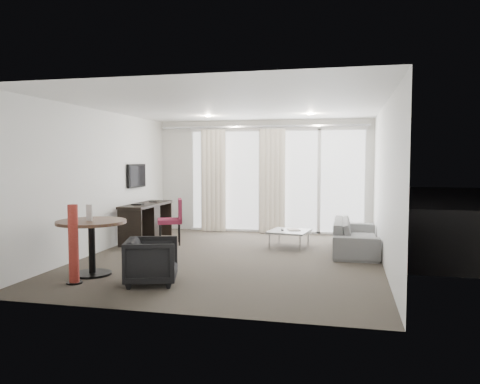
% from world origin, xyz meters
% --- Properties ---
extents(floor, '(5.00, 6.00, 0.00)m').
position_xyz_m(floor, '(0.00, 0.00, 0.00)').
color(floor, '#413A31').
rests_on(floor, ground).
extents(ceiling, '(5.00, 6.00, 0.00)m').
position_xyz_m(ceiling, '(0.00, 0.00, 2.60)').
color(ceiling, white).
rests_on(ceiling, ground).
extents(wall_left, '(0.00, 6.00, 2.60)m').
position_xyz_m(wall_left, '(-2.50, 0.00, 1.30)').
color(wall_left, silver).
rests_on(wall_left, ground).
extents(wall_right, '(0.00, 6.00, 2.60)m').
position_xyz_m(wall_right, '(2.50, 0.00, 1.30)').
color(wall_right, silver).
rests_on(wall_right, ground).
extents(wall_front, '(5.00, 0.00, 2.60)m').
position_xyz_m(wall_front, '(0.00, -3.00, 1.30)').
color(wall_front, silver).
rests_on(wall_front, ground).
extents(window_panel, '(4.00, 0.02, 2.38)m').
position_xyz_m(window_panel, '(0.30, 2.98, 1.20)').
color(window_panel, white).
rests_on(window_panel, ground).
extents(window_frame, '(4.10, 0.06, 2.44)m').
position_xyz_m(window_frame, '(0.30, 2.97, 1.20)').
color(window_frame, white).
rests_on(window_frame, ground).
extents(curtain_left, '(0.60, 0.20, 2.38)m').
position_xyz_m(curtain_left, '(-1.15, 2.82, 1.20)').
color(curtain_left, beige).
rests_on(curtain_left, ground).
extents(curtain_right, '(0.60, 0.20, 2.38)m').
position_xyz_m(curtain_right, '(0.25, 2.82, 1.20)').
color(curtain_right, beige).
rests_on(curtain_right, ground).
extents(curtain_track, '(4.80, 0.04, 0.04)m').
position_xyz_m(curtain_track, '(0.00, 2.82, 2.45)').
color(curtain_track, '#B2B2B7').
rests_on(curtain_track, ceiling).
extents(downlight_a, '(0.12, 0.12, 0.02)m').
position_xyz_m(downlight_a, '(-0.90, 1.60, 2.59)').
color(downlight_a, '#FFE0B2').
rests_on(downlight_a, ceiling).
extents(downlight_b, '(0.12, 0.12, 0.02)m').
position_xyz_m(downlight_b, '(1.20, 1.60, 2.59)').
color(downlight_b, '#FFE0B2').
rests_on(downlight_b, ceiling).
extents(desk, '(0.52, 1.66, 0.78)m').
position_xyz_m(desk, '(-2.15, 1.25, 0.39)').
color(desk, black).
rests_on(desk, floor).
extents(tv, '(0.05, 0.80, 0.50)m').
position_xyz_m(tv, '(-2.46, 1.45, 1.35)').
color(tv, black).
rests_on(tv, wall_left).
extents(desk_chair, '(0.64, 0.62, 0.92)m').
position_xyz_m(desk_chair, '(-1.53, 0.98, 0.46)').
color(desk_chair, maroon).
rests_on(desk_chair, floor).
extents(round_table, '(1.19, 1.19, 0.81)m').
position_xyz_m(round_table, '(-1.73, -1.61, 0.40)').
color(round_table, '#422A1C').
rests_on(round_table, floor).
extents(menu_card, '(0.13, 0.07, 0.24)m').
position_xyz_m(menu_card, '(-1.74, -1.64, 0.72)').
color(menu_card, white).
rests_on(menu_card, round_table).
extents(red_lamp, '(0.22, 0.22, 1.09)m').
position_xyz_m(red_lamp, '(-1.71, -2.11, 0.54)').
color(red_lamp, maroon).
rests_on(red_lamp, floor).
extents(tub_armchair, '(0.86, 0.84, 0.63)m').
position_xyz_m(tub_armchair, '(-0.67, -1.89, 0.31)').
color(tub_armchair, black).
rests_on(tub_armchair, floor).
extents(coffee_table, '(0.84, 0.84, 0.33)m').
position_xyz_m(coffee_table, '(0.84, 1.19, 0.16)').
color(coffee_table, gray).
rests_on(coffee_table, floor).
extents(remote, '(0.08, 0.16, 0.02)m').
position_xyz_m(remote, '(0.71, 1.20, 0.36)').
color(remote, black).
rests_on(remote, coffee_table).
extents(magazine, '(0.32, 0.36, 0.02)m').
position_xyz_m(magazine, '(0.92, 1.27, 0.36)').
color(magazine, gray).
rests_on(magazine, coffee_table).
extents(sofa, '(0.78, 2.01, 0.59)m').
position_xyz_m(sofa, '(2.09, 1.06, 0.29)').
color(sofa, slate).
rests_on(sofa, floor).
extents(terrace_slab, '(5.60, 3.00, 0.12)m').
position_xyz_m(terrace_slab, '(0.30, 4.50, -0.06)').
color(terrace_slab, '#4D4D50').
rests_on(terrace_slab, ground).
extents(rattan_chair_a, '(0.71, 0.71, 0.79)m').
position_xyz_m(rattan_chair_a, '(0.72, 4.49, 0.39)').
color(rattan_chair_a, brown).
rests_on(rattan_chair_a, terrace_slab).
extents(rattan_chair_b, '(0.78, 0.78, 0.87)m').
position_xyz_m(rattan_chair_b, '(2.26, 4.65, 0.44)').
color(rattan_chair_b, brown).
rests_on(rattan_chair_b, terrace_slab).
extents(rattan_table, '(0.52, 0.52, 0.46)m').
position_xyz_m(rattan_table, '(0.92, 3.72, 0.23)').
color(rattan_table, brown).
rests_on(rattan_table, terrace_slab).
extents(balustrade, '(5.50, 0.06, 1.05)m').
position_xyz_m(balustrade, '(0.30, 5.95, 0.50)').
color(balustrade, '#B2B2B7').
rests_on(balustrade, terrace_slab).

